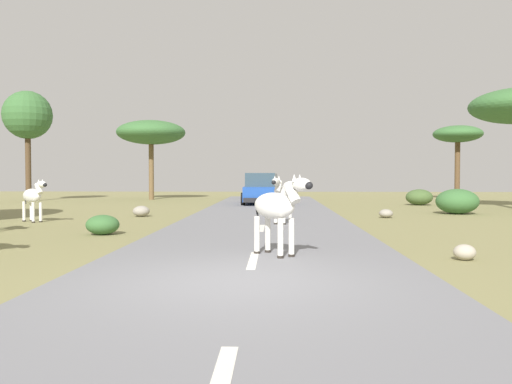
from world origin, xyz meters
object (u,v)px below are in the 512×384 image
(rock_1, at_px, (141,211))
(car_0, at_px, (260,190))
(bush_2, at_px, (457,201))
(zebra_2, at_px, (33,196))
(car_1, at_px, (265,187))
(zebra_0, at_px, (282,195))
(bush_1, at_px, (419,197))
(rock_0, at_px, (386,213))
(tree_5, at_px, (151,133))
(bush_0, at_px, (103,225))
(rock_3, at_px, (465,252))
(zebra_1, at_px, (277,207))
(tree_0, at_px, (458,135))
(tree_4, at_px, (28,116))

(rock_1, bearing_deg, car_0, 62.71)
(car_0, relative_size, bush_2, 2.43)
(zebra_2, bearing_deg, car_1, -163.53)
(zebra_0, xyz_separation_m, car_0, (-1.10, 12.13, -0.15))
(car_1, distance_m, bush_1, 11.90)
(zebra_2, distance_m, rock_0, 13.12)
(bush_2, bearing_deg, zebra_2, -164.65)
(tree_5, distance_m, bush_1, 18.09)
(bush_0, distance_m, rock_0, 10.99)
(car_1, relative_size, rock_1, 6.68)
(zebra_0, bearing_deg, tree_5, -45.85)
(tree_5, relative_size, rock_1, 8.09)
(zebra_2, height_order, bush_1, zebra_2)
(tree_5, relative_size, rock_0, 9.60)
(bush_0, bearing_deg, bush_1, 49.36)
(zebra_0, height_order, bush_1, zebra_0)
(car_0, relative_size, rock_3, 10.14)
(zebra_1, height_order, rock_1, zebra_1)
(tree_0, bearing_deg, tree_4, -174.49)
(car_0, xyz_separation_m, car_1, (0.10, 7.86, 0.00))
(tree_5, bearing_deg, tree_4, -160.24)
(zebra_0, relative_size, zebra_2, 1.07)
(tree_5, distance_m, bush_0, 21.83)
(tree_0, xyz_separation_m, tree_5, (-20.72, -0.07, 0.22))
(zebra_2, bearing_deg, bush_0, 83.36)
(zebra_0, relative_size, rock_0, 2.90)
(tree_0, xyz_separation_m, tree_4, (-28.04, -2.70, 1.11))
(zebra_1, xyz_separation_m, bush_1, (7.96, 18.89, -0.58))
(car_1, distance_m, rock_1, 17.25)
(rock_3, bearing_deg, rock_1, 131.14)
(zebra_1, distance_m, tree_0, 28.10)
(zebra_2, xyz_separation_m, tree_4, (-7.25, 14.66, 4.54))
(bush_0, height_order, rock_3, bush_0)
(bush_0, distance_m, rock_1, 6.38)
(zebra_2, distance_m, tree_0, 27.30)
(zebra_2, bearing_deg, bush_1, 162.54)
(tree_4, bearing_deg, tree_0, 5.51)
(zebra_2, xyz_separation_m, tree_5, (0.07, 17.28, 3.65))
(bush_0, xyz_separation_m, bush_1, (12.82, 14.94, 0.17))
(tree_5, bearing_deg, rock_0, -49.41)
(zebra_1, bearing_deg, tree_0, -155.96)
(zebra_0, height_order, zebra_2, zebra_0)
(zebra_0, distance_m, car_1, 20.02)
(bush_0, xyz_separation_m, bush_2, (12.62, 8.29, 0.26))
(zebra_2, relative_size, tree_5, 0.28)
(bush_2, bearing_deg, zebra_1, -122.38)
(zebra_1, xyz_separation_m, rock_1, (-5.43, 10.30, -0.81))
(tree_4, bearing_deg, rock_3, -49.05)
(zebra_0, relative_size, rock_3, 3.80)
(bush_1, bearing_deg, rock_3, -102.75)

